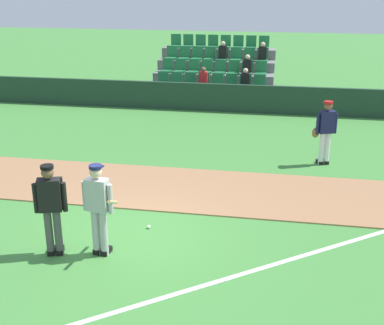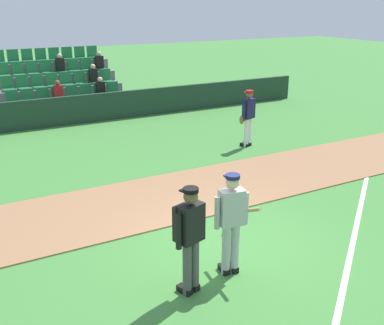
{
  "view_description": "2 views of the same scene",
  "coord_description": "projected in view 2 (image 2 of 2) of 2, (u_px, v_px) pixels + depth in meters",
  "views": [
    {
      "loc": [
        2.83,
        -8.71,
        4.85
      ],
      "look_at": [
        1.04,
        1.31,
        1.14
      ],
      "focal_mm": 48.06,
      "sensor_mm": 36.0,
      "label": 1
    },
    {
      "loc": [
        -3.98,
        -6.24,
        4.28
      ],
      "look_at": [
        0.46,
        1.92,
        0.99
      ],
      "focal_mm": 42.56,
      "sensor_mm": 36.0,
      "label": 2
    }
  ],
  "objects": [
    {
      "name": "infield_dirt_path",
      "position": [
        163.0,
        198.0,
        10.46
      ],
      "size": [
        28.0,
        2.68,
        0.03
      ],
      "primitive_type": "cube",
      "color": "#9E704C",
      "rests_on": "ground"
    },
    {
      "name": "stadium_bleachers",
      "position": [
        59.0,
        94.0,
        18.5
      ],
      "size": [
        5.0,
        3.8,
        2.45
      ],
      "color": "slate",
      "rests_on": "ground"
    },
    {
      "name": "ground_plane",
      "position": [
        220.0,
        247.0,
        8.39
      ],
      "size": [
        80.0,
        80.0,
        0.0
      ],
      "primitive_type": "plane",
      "color": "#42843A"
    },
    {
      "name": "runner_navy_jersey",
      "position": [
        248.0,
        116.0,
        13.93
      ],
      "size": [
        0.67,
        0.4,
        1.76
      ],
      "color": "white",
      "rests_on": "ground"
    },
    {
      "name": "baseball",
      "position": [
        224.0,
        233.0,
        8.82
      ],
      "size": [
        0.07,
        0.07,
        0.07
      ],
      "primitive_type": "sphere",
      "color": "white",
      "rests_on": "ground"
    },
    {
      "name": "foul_line_chalk",
      "position": [
        357.0,
        222.0,
        9.32
      ],
      "size": [
        9.55,
        7.43,
        0.01
      ],
      "primitive_type": "cube",
      "rotation": [
        0.0,
        0.0,
        0.66
      ],
      "color": "white",
      "rests_on": "ground"
    },
    {
      "name": "batter_grey_jersey",
      "position": [
        231.0,
        220.0,
        7.29
      ],
      "size": [
        0.65,
        0.79,
        1.76
      ],
      "color": "#B2B2B2",
      "rests_on": "ground"
    },
    {
      "name": "umpire_home_plate",
      "position": [
        190.0,
        235.0,
        6.78
      ],
      "size": [
        0.57,
        0.39,
        1.76
      ],
      "color": "#4C4C4C",
      "rests_on": "ground"
    },
    {
      "name": "dugout_fence",
      "position": [
        73.0,
        110.0,
        16.66
      ],
      "size": [
        20.0,
        0.16,
        1.05
      ],
      "primitive_type": "cube",
      "color": "#1E3828",
      "rests_on": "ground"
    }
  ]
}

